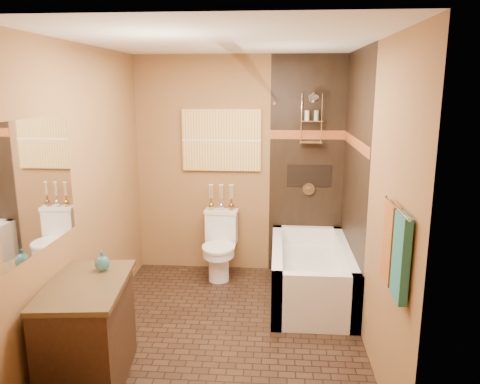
# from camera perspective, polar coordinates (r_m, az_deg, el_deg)

# --- Properties ---
(floor) EXTENTS (3.00, 3.00, 0.00)m
(floor) POSITION_cam_1_polar(r_m,az_deg,el_deg) (4.40, -1.69, -16.50)
(floor) COLOR black
(floor) RESTS_ON ground
(wall_left) EXTENTS (0.02, 3.00, 2.50)m
(wall_left) POSITION_cam_1_polar(r_m,az_deg,el_deg) (4.25, -18.12, -0.15)
(wall_left) COLOR #906138
(wall_left) RESTS_ON floor
(wall_right) EXTENTS (0.02, 3.00, 2.50)m
(wall_right) POSITION_cam_1_polar(r_m,az_deg,el_deg) (4.00, 15.55, -0.77)
(wall_right) COLOR #906138
(wall_right) RESTS_ON floor
(wall_back) EXTENTS (2.40, 0.02, 2.50)m
(wall_back) POSITION_cam_1_polar(r_m,az_deg,el_deg) (5.41, -0.07, 3.18)
(wall_back) COLOR #906138
(wall_back) RESTS_ON floor
(wall_front) EXTENTS (2.40, 0.02, 2.50)m
(wall_front) POSITION_cam_1_polar(r_m,az_deg,el_deg) (2.52, -5.57, -8.32)
(wall_front) COLOR #906138
(wall_front) RESTS_ON floor
(ceiling) EXTENTS (3.00, 3.00, 0.00)m
(ceiling) POSITION_cam_1_polar(r_m,az_deg,el_deg) (3.85, -1.94, 17.92)
(ceiling) COLOR silver
(ceiling) RESTS_ON wall_back
(alcove_tile_back) EXTENTS (0.85, 0.01, 2.50)m
(alcove_tile_back) POSITION_cam_1_polar(r_m,az_deg,el_deg) (5.39, 8.17, 3.02)
(alcove_tile_back) COLOR black
(alcove_tile_back) RESTS_ON wall_back
(alcove_tile_right) EXTENTS (0.01, 1.50, 2.50)m
(alcove_tile_right) POSITION_cam_1_polar(r_m,az_deg,el_deg) (4.72, 13.73, 1.37)
(alcove_tile_right) COLOR black
(alcove_tile_right) RESTS_ON wall_right
(mosaic_band_back) EXTENTS (0.85, 0.01, 0.10)m
(mosaic_band_back) POSITION_cam_1_polar(r_m,az_deg,el_deg) (5.33, 8.30, 6.92)
(mosaic_band_back) COLOR maroon
(mosaic_band_back) RESTS_ON alcove_tile_back
(mosaic_band_right) EXTENTS (0.01, 1.50, 0.10)m
(mosaic_band_right) POSITION_cam_1_polar(r_m,az_deg,el_deg) (4.66, 13.85, 5.84)
(mosaic_band_right) COLOR maroon
(mosaic_band_right) RESTS_ON alcove_tile_right
(alcove_niche) EXTENTS (0.50, 0.01, 0.25)m
(alcove_niche) POSITION_cam_1_polar(r_m,az_deg,el_deg) (5.41, 8.41, 1.96)
(alcove_niche) COLOR black
(alcove_niche) RESTS_ON alcove_tile_back
(shower_fixtures) EXTENTS (0.24, 0.33, 1.16)m
(shower_fixtures) POSITION_cam_1_polar(r_m,az_deg,el_deg) (5.23, 8.67, 7.30)
(shower_fixtures) COLOR silver
(shower_fixtures) RESTS_ON floor
(curtain_rod) EXTENTS (0.03, 1.55, 0.03)m
(curtain_rod) POSITION_cam_1_polar(r_m,az_deg,el_deg) (4.57, 4.27, 11.08)
(curtain_rod) COLOR silver
(curtain_rod) RESTS_ON wall_back
(towel_bar) EXTENTS (0.02, 0.55, 0.02)m
(towel_bar) POSITION_cam_1_polar(r_m,az_deg,el_deg) (2.95, 18.61, -1.76)
(towel_bar) COLOR silver
(towel_bar) RESTS_ON wall_right
(towel_teal) EXTENTS (0.05, 0.22, 0.52)m
(towel_teal) POSITION_cam_1_polar(r_m,az_deg,el_deg) (2.91, 19.03, -7.57)
(towel_teal) COLOR #1F6A62
(towel_teal) RESTS_ON towel_bar
(towel_rust) EXTENTS (0.05, 0.22, 0.52)m
(towel_rust) POSITION_cam_1_polar(r_m,az_deg,el_deg) (3.14, 17.88, -5.93)
(towel_rust) COLOR brown
(towel_rust) RESTS_ON towel_bar
(sunset_painting) EXTENTS (0.90, 0.04, 0.70)m
(sunset_painting) POSITION_cam_1_polar(r_m,az_deg,el_deg) (5.36, -2.26, 6.32)
(sunset_painting) COLOR gold
(sunset_painting) RESTS_ON wall_back
(vanity_mirror) EXTENTS (0.01, 1.00, 0.90)m
(vanity_mirror) POSITION_cam_1_polar(r_m,az_deg,el_deg) (3.47, -23.32, 0.84)
(vanity_mirror) COLOR white
(vanity_mirror) RESTS_ON wall_left
(bathtub) EXTENTS (0.80, 1.50, 0.55)m
(bathtub) POSITION_cam_1_polar(r_m,az_deg,el_deg) (4.97, 8.60, -10.23)
(bathtub) COLOR white
(bathtub) RESTS_ON floor
(toilet) EXTENTS (0.39, 0.57, 0.75)m
(toilet) POSITION_cam_1_polar(r_m,az_deg,el_deg) (5.38, -2.47, -6.47)
(toilet) COLOR white
(toilet) RESTS_ON floor
(vanity) EXTENTS (0.64, 0.95, 0.79)m
(vanity) POSITION_cam_1_polar(r_m,az_deg,el_deg) (3.73, -18.03, -16.02)
(vanity) COLOR black
(vanity) RESTS_ON floor
(teal_bottle) EXTENTS (0.15, 0.15, 0.18)m
(teal_bottle) POSITION_cam_1_polar(r_m,az_deg,el_deg) (3.72, -16.45, -8.08)
(teal_bottle) COLOR #266B72
(teal_bottle) RESTS_ON vanity
(bud_vases) EXTENTS (0.30, 0.06, 0.29)m
(bud_vases) POSITION_cam_1_polar(r_m,az_deg,el_deg) (5.39, -2.31, -0.54)
(bud_vases) COLOR gold
(bud_vases) RESTS_ON toilet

